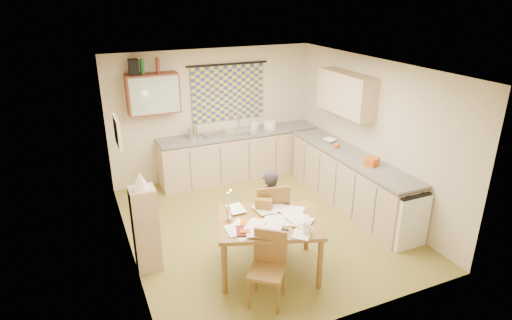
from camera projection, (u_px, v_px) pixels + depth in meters
name	position (u px, v px, depth m)	size (l,w,h in m)	color
floor	(261.00, 226.00, 6.81)	(4.00, 4.50, 0.02)	olive
ceiling	(262.00, 66.00, 5.88)	(4.00, 4.50, 0.02)	white
wall_back	(213.00, 114.00, 8.27)	(4.00, 0.02, 2.50)	beige
wall_front	(352.00, 222.00, 4.42)	(4.00, 0.02, 2.50)	beige
wall_left	(122.00, 174.00, 5.59)	(0.02, 4.50, 2.50)	beige
wall_right	(372.00, 135.00, 7.10)	(0.02, 4.50, 2.50)	beige
window_blind	(228.00, 93.00, 8.20)	(1.45, 0.03, 1.05)	navy
curtain_rod	(228.00, 64.00, 7.98)	(0.04, 0.04, 1.60)	black
wall_cabinet	(153.00, 94.00, 7.48)	(0.90, 0.34, 0.70)	maroon
wall_cabinet_glass	(155.00, 96.00, 7.34)	(0.84, 0.02, 0.64)	#99B2A5
upper_cabinet_right	(346.00, 93.00, 7.28)	(0.34, 1.30, 0.70)	tan
framed_print	(117.00, 132.00, 5.78)	(0.04, 0.50, 0.40)	white
print_canvas	(119.00, 132.00, 5.79)	(0.01, 0.42, 0.32)	silver
counter_back	(243.00, 154.00, 8.48)	(3.30, 0.62, 0.92)	tan
counter_right	(350.00, 180.00, 7.33)	(0.62, 2.95, 0.92)	tan
stove	(402.00, 215.00, 6.25)	(0.54, 0.54, 0.84)	white
sink	(241.00, 134.00, 8.31)	(0.55, 0.45, 0.10)	silver
tap	(239.00, 123.00, 8.41)	(0.03, 0.03, 0.28)	silver
dish_rack	(212.00, 135.00, 8.06)	(0.35, 0.30, 0.06)	silver
kettle	(192.00, 132.00, 7.89)	(0.18, 0.18, 0.24)	silver
mixing_bowl	(270.00, 124.00, 8.50)	(0.24, 0.24, 0.16)	white
soap_bottle	(254.00, 124.00, 8.41)	(0.13, 0.13, 0.21)	white
bowl	(329.00, 140.00, 7.75)	(0.29, 0.29, 0.06)	white
orange_bag	(372.00, 162.00, 6.70)	(0.22, 0.16, 0.12)	#C15210
fruit_orange	(337.00, 145.00, 7.45)	(0.10, 0.10, 0.10)	#C15210
speaker	(134.00, 67.00, 7.20)	(0.16, 0.20, 0.26)	black
bottle_green	(142.00, 66.00, 7.25)	(0.07, 0.07, 0.26)	#195926
bottle_brown	(158.00, 65.00, 7.35)	(0.07, 0.07, 0.26)	maroon
dining_table	(269.00, 245.00, 5.60)	(1.55, 1.36, 0.75)	brown
chair_far	(270.00, 226.00, 6.17)	(0.54, 0.54, 1.02)	brown
chair_near	(267.00, 282.00, 5.06)	(0.56, 0.56, 0.88)	brown
person	(269.00, 210.00, 6.05)	(0.44, 0.29, 1.19)	black
shelf_stand	(146.00, 230.00, 5.55)	(0.32, 0.30, 1.18)	tan
lampshade	(140.00, 180.00, 5.29)	(0.20, 0.20, 0.22)	white
letter_rack	(264.00, 205.00, 5.68)	(0.22, 0.10, 0.16)	brown
mug	(307.00, 230.00, 5.15)	(0.14, 0.14, 0.09)	white
magazine	(236.00, 231.00, 5.18)	(0.25, 0.30, 0.02)	maroon
book	(240.00, 225.00, 5.33)	(0.29, 0.33, 0.02)	#C15210
orange_box	(245.00, 232.00, 5.15)	(0.12, 0.08, 0.04)	#C15210
eyeglasses	(283.00, 230.00, 5.21)	(0.13, 0.04, 0.02)	black
candle_holder	(229.00, 214.00, 5.41)	(0.06, 0.06, 0.18)	silver
candle	(228.00, 201.00, 5.33)	(0.02, 0.02, 0.22)	white
candle_flame	(231.00, 190.00, 5.32)	(0.02, 0.02, 0.02)	#FFCC66
papers	(271.00, 221.00, 5.41)	(1.19, 1.20, 0.03)	white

